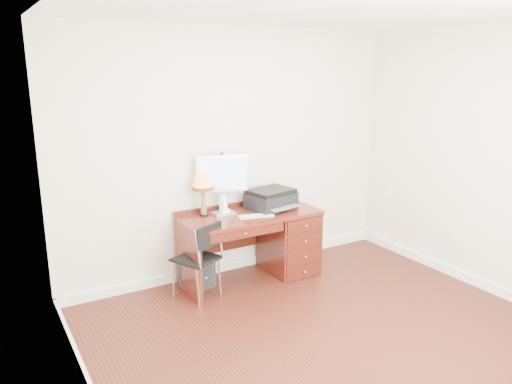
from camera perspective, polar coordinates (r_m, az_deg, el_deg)
ground at (r=4.58m, az=8.40°, el=-15.93°), size 4.00×4.00×0.00m
room_shell at (r=5.00m, az=3.81°, el=-12.40°), size 4.00×4.00×4.00m
desk at (r=5.61m, az=2.17°, el=-5.28°), size 1.50×0.67×0.75m
monitor at (r=5.28m, az=-3.99°, el=1.75°), size 0.54×0.24×0.63m
keyboard at (r=5.24m, az=-0.00°, el=-2.73°), size 0.39×0.20×0.01m
mouse_pad at (r=5.47m, az=2.37°, el=-1.95°), size 0.23×0.23×0.05m
printer at (r=5.51m, az=1.70°, el=-0.80°), size 0.55×0.47×0.22m
leg_lamp at (r=5.21m, az=-6.07°, el=1.04°), size 0.24×0.24×0.48m
phone at (r=5.37m, az=-3.62°, el=-1.79°), size 0.09×0.09×0.19m
pen_cup at (r=5.71m, az=2.09°, el=-0.88°), size 0.08×0.08×0.09m
chair at (r=4.95m, az=-6.58°, el=-7.12°), size 0.50×0.51×0.81m
equipment_box at (r=5.38m, az=-6.76°, el=-9.08°), size 0.35×0.35×0.33m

